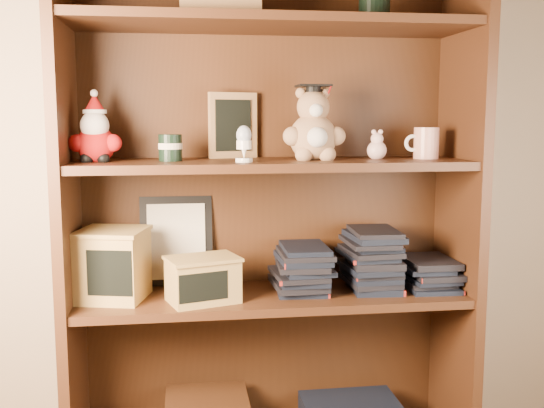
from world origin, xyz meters
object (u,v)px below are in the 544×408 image
(bookcase, at_px, (269,215))
(grad_teddy_bear, at_px, (313,131))
(treats_box, at_px, (113,264))
(teacher_mug, at_px, (425,143))

(bookcase, height_order, grad_teddy_bear, bookcase)
(treats_box, bearing_deg, bookcase, 6.36)
(grad_teddy_bear, height_order, treats_box, grad_teddy_bear)
(bookcase, xyz_separation_m, treats_box, (-0.46, -0.05, -0.12))
(teacher_mug, bearing_deg, grad_teddy_bear, -178.88)
(bookcase, bearing_deg, treats_box, -173.64)
(teacher_mug, relative_size, treats_box, 0.47)
(bookcase, relative_size, teacher_mug, 15.04)
(teacher_mug, xyz_separation_m, treats_box, (-0.93, -0.00, -0.34))
(bookcase, xyz_separation_m, teacher_mug, (0.47, -0.05, 0.22))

